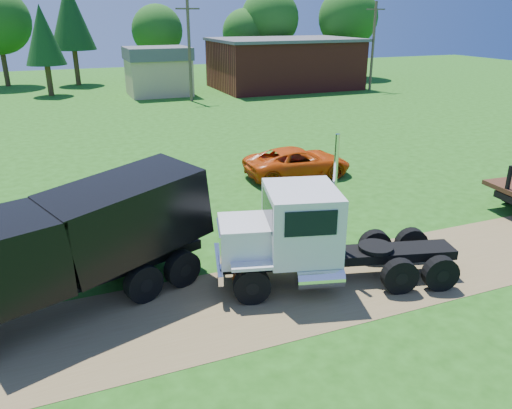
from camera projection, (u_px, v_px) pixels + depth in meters
name	position (u px, v px, depth m)	size (l,w,h in m)	color
ground	(305.00, 291.00, 15.06)	(140.00, 140.00, 0.00)	#1E4D11
dirt_track	(305.00, 291.00, 15.06)	(120.00, 4.20, 0.01)	brown
white_semi_tractor	(304.00, 236.00, 15.07)	(7.67, 4.15, 4.53)	black
black_dump_truck	(79.00, 240.00, 13.82)	(8.34, 5.00, 3.57)	black
orange_pickup	(298.00, 163.00, 25.30)	(2.51, 5.44, 1.51)	#D14709
spectator_a	(239.00, 269.00, 14.76)	(0.57, 0.37, 1.55)	#999999
spectator_b	(104.00, 202.00, 19.60)	(0.88, 0.69, 1.81)	#999999
brick_building	(284.00, 63.00, 55.01)	(15.40, 10.40, 5.30)	maroon
tan_shed	(158.00, 71.00, 50.18)	(6.20, 5.40, 4.70)	tan
utility_poles	(189.00, 49.00, 45.74)	(42.20, 0.28, 9.00)	#4D3C2C
tree_row	(121.00, 22.00, 56.29)	(58.47, 14.83, 11.47)	#352216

